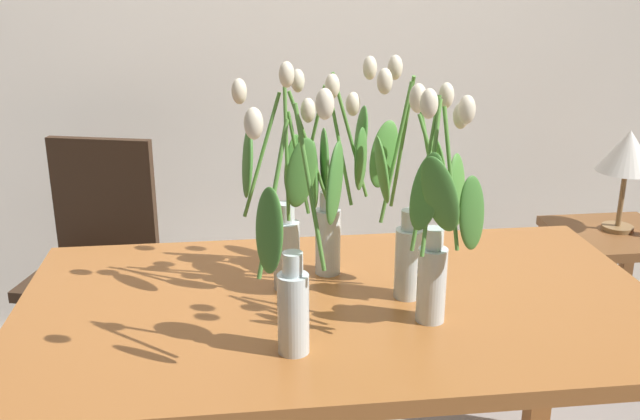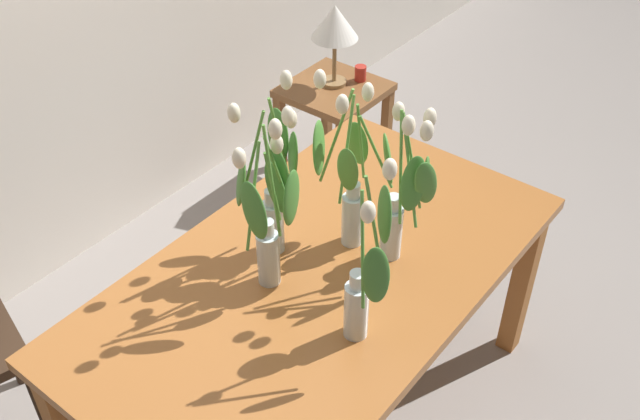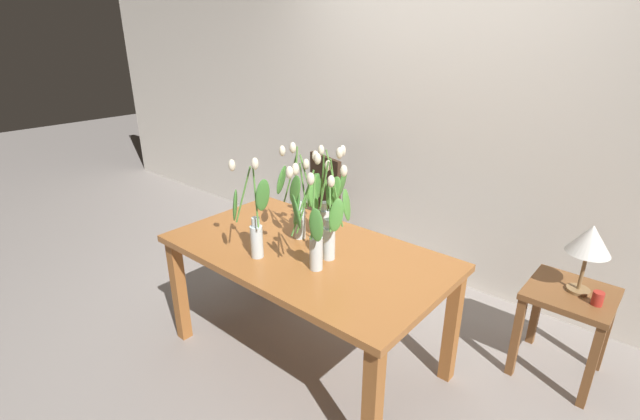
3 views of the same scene
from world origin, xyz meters
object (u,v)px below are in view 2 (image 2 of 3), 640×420
at_px(tulip_vase_1, 272,193).
at_px(tulip_vase_0, 271,220).
at_px(tulip_vase_3, 363,286).
at_px(pillar_candle, 360,73).
at_px(table_lamp, 335,24).
at_px(tulip_vase_4, 353,181).
at_px(side_table, 334,108).
at_px(tulip_vase_2, 403,206).
at_px(dining_table, 319,291).

bearing_deg(tulip_vase_1, tulip_vase_0, -139.92).
height_order(tulip_vase_3, pillar_candle, tulip_vase_3).
bearing_deg(tulip_vase_1, table_lamp, 29.48).
bearing_deg(pillar_candle, tulip_vase_1, -155.27).
distance_m(tulip_vase_4, side_table, 1.44).
distance_m(tulip_vase_3, pillar_candle, 1.84).
distance_m(tulip_vase_2, table_lamp, 1.48).
bearing_deg(pillar_candle, tulip_vase_3, -144.47).
bearing_deg(dining_table, tulip_vase_0, 144.56).
bearing_deg(table_lamp, dining_table, -144.55).
relative_size(tulip_vase_3, side_table, 1.04).
height_order(dining_table, tulip_vase_2, tulip_vase_2).
bearing_deg(side_table, pillar_candle, -24.84).
distance_m(tulip_vase_0, tulip_vase_4, 0.30).
xyz_separation_m(tulip_vase_3, side_table, (1.34, 1.11, -0.50)).
distance_m(dining_table, tulip_vase_3, 0.40).
distance_m(dining_table, side_table, 1.49).
bearing_deg(dining_table, tulip_vase_2, -41.95).
bearing_deg(tulip_vase_1, tulip_vase_3, -107.47).
bearing_deg(dining_table, side_table, 35.37).
height_order(tulip_vase_4, side_table, tulip_vase_4).
height_order(tulip_vase_3, tulip_vase_4, tulip_vase_4).
xyz_separation_m(tulip_vase_0, pillar_candle, (1.45, 0.71, -0.38)).
bearing_deg(tulip_vase_4, tulip_vase_0, 165.21).
height_order(side_table, table_lamp, table_lamp).
distance_m(dining_table, tulip_vase_4, 0.37).
height_order(table_lamp, pillar_candle, table_lamp).
xyz_separation_m(tulip_vase_2, pillar_candle, (1.15, 0.96, -0.37)).
xyz_separation_m(tulip_vase_1, side_table, (1.20, 0.67, -0.52)).
bearing_deg(tulip_vase_2, tulip_vase_0, 140.41).
relative_size(tulip_vase_4, pillar_candle, 7.84).
bearing_deg(side_table, tulip_vase_2, -134.88).
relative_size(tulip_vase_4, table_lamp, 1.48).
relative_size(dining_table, tulip_vase_2, 2.82).
relative_size(dining_table, tulip_vase_3, 2.79).
relative_size(tulip_vase_2, pillar_candle, 7.56).
distance_m(tulip_vase_2, side_table, 1.53).
relative_size(tulip_vase_1, tulip_vase_2, 1.02).
bearing_deg(tulip_vase_3, tulip_vase_4, 40.12).
height_order(tulip_vase_2, tulip_vase_3, tulip_vase_3).
xyz_separation_m(tulip_vase_1, tulip_vase_2, (0.18, -0.35, 0.00)).
relative_size(tulip_vase_0, pillar_candle, 7.80).
distance_m(dining_table, tulip_vase_1, 0.35).
bearing_deg(tulip_vase_0, tulip_vase_1, 40.08).
xyz_separation_m(dining_table, tulip_vase_1, (0.00, 0.18, 0.30)).
bearing_deg(tulip_vase_3, tulip_vase_0, 86.59).
relative_size(tulip_vase_3, tulip_vase_4, 0.98).
bearing_deg(table_lamp, pillar_candle, -37.32).
height_order(tulip_vase_0, pillar_candle, tulip_vase_0).
bearing_deg(pillar_candle, tulip_vase_2, -140.02).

